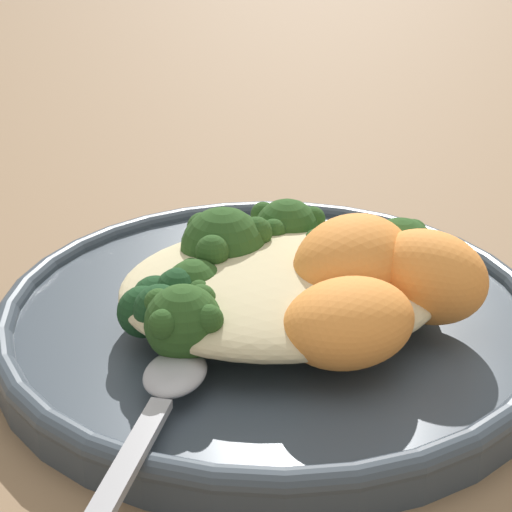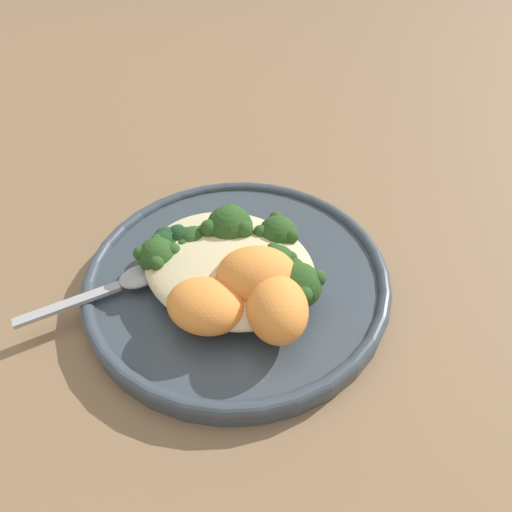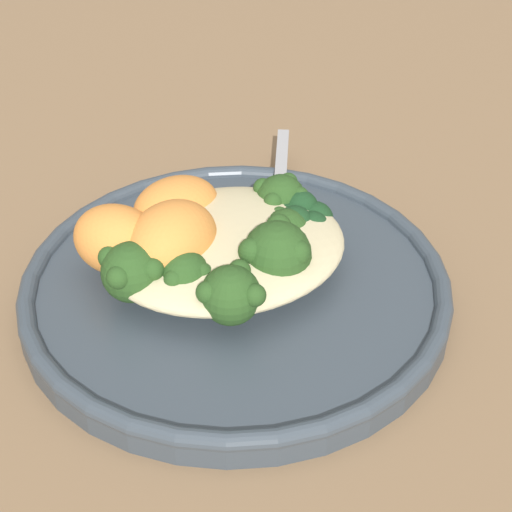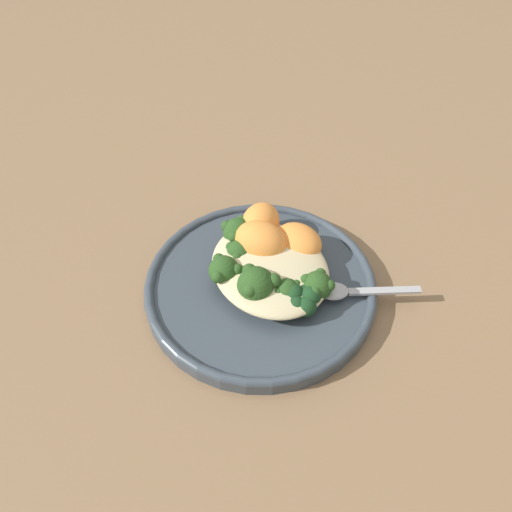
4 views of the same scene
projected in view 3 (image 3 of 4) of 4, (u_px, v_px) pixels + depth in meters
The scene contains 14 objects.
ground_plane at pixel (235, 319), 0.55m from camera, with size 4.00×4.00×0.00m, color #846647.
plate at pixel (236, 287), 0.56m from camera, with size 0.28×0.28×0.02m.
quinoa_mound at pixel (226, 247), 0.55m from camera, with size 0.16×0.13×0.03m, color beige.
broccoli_stalk_0 at pixel (145, 264), 0.53m from camera, with size 0.09×0.08×0.04m.
broccoli_stalk_1 at pixel (187, 267), 0.53m from camera, with size 0.05×0.08×0.03m.
broccoli_stalk_2 at pixel (226, 289), 0.51m from camera, with size 0.04×0.11×0.04m.
broccoli_stalk_3 at pixel (263, 250), 0.54m from camera, with size 0.08×0.09×0.04m.
broccoli_stalk_4 at pixel (250, 233), 0.56m from camera, with size 0.10×0.06×0.03m.
broccoli_stalk_5 at pixel (253, 211), 0.58m from camera, with size 0.12×0.04×0.03m.
sweet_potato_chunk_0 at pixel (172, 241), 0.54m from camera, with size 0.07×0.05×0.05m, color orange.
sweet_potato_chunk_1 at pixel (117, 240), 0.54m from camera, with size 0.06×0.05×0.04m, color orange.
sweet_potato_chunk_2 at pixel (176, 206), 0.58m from camera, with size 0.06×0.05×0.04m, color orange.
kale_tuft at pixel (302, 220), 0.57m from camera, with size 0.04×0.04×0.03m.
spoon at pixel (280, 188), 0.62m from camera, with size 0.07×0.12×0.01m.
Camera 3 is at (-0.14, -0.39, 0.36)m, focal length 60.00 mm.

